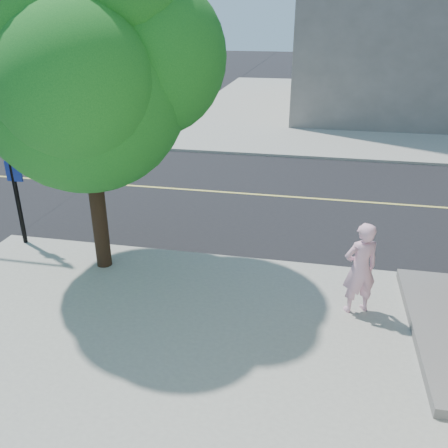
# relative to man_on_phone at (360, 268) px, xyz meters

# --- Properties ---
(ground) EXTENTS (140.00, 140.00, 0.00)m
(ground) POSITION_rel_man_on_phone_xyz_m (-7.46, 1.69, -1.03)
(ground) COLOR black
(ground) RESTS_ON ground
(road_ew) EXTENTS (140.00, 9.00, 0.01)m
(road_ew) POSITION_rel_man_on_phone_xyz_m (-7.46, 6.19, -1.02)
(road_ew) COLOR black
(road_ew) RESTS_ON ground
(sidewalk_ne) EXTENTS (29.00, 25.00, 0.12)m
(sidewalk_ne) POSITION_rel_man_on_phone_xyz_m (6.04, 23.19, -0.97)
(sidewalk_ne) COLOR #99998D
(sidewalk_ne) RESTS_ON ground
(man_on_phone) EXTENTS (0.78, 0.66, 1.81)m
(man_on_phone) POSITION_rel_man_on_phone_xyz_m (0.00, 0.00, 0.00)
(man_on_phone) COLOR #E9ADC7
(man_on_phone) RESTS_ON sidewalk_se
(street_tree) EXTENTS (5.06, 4.60, 6.71)m
(street_tree) POSITION_rel_man_on_phone_xyz_m (-5.33, 0.73, 3.42)
(street_tree) COLOR black
(street_tree) RESTS_ON sidewalk_se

